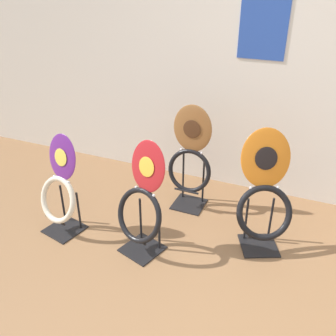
{
  "coord_description": "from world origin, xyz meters",
  "views": [
    {
      "loc": [
        0.22,
        -1.23,
        1.95
      ],
      "look_at": [
        -0.79,
        1.14,
        0.55
      ],
      "focal_mm": 40.0,
      "sensor_mm": 36.0,
      "label": 1
    }
  ],
  "objects_px": {
    "toilet_seat_display_orange_sun": "(264,200)",
    "toilet_seat_display_woodgrain": "(190,160)",
    "toilet_seat_display_purple_note": "(60,191)",
    "toilet_seat_display_crimson_swirl": "(142,205)"
  },
  "relations": [
    {
      "from": "toilet_seat_display_woodgrain",
      "to": "toilet_seat_display_purple_note",
      "type": "relative_size",
      "value": 1.15
    },
    {
      "from": "toilet_seat_display_woodgrain",
      "to": "toilet_seat_display_purple_note",
      "type": "height_order",
      "value": "toilet_seat_display_woodgrain"
    },
    {
      "from": "toilet_seat_display_woodgrain",
      "to": "toilet_seat_display_crimson_swirl",
      "type": "relative_size",
      "value": 1.07
    },
    {
      "from": "toilet_seat_display_purple_note",
      "to": "toilet_seat_display_crimson_swirl",
      "type": "height_order",
      "value": "toilet_seat_display_crimson_swirl"
    },
    {
      "from": "toilet_seat_display_orange_sun",
      "to": "toilet_seat_display_woodgrain",
      "type": "xyz_separation_m",
      "value": [
        -0.7,
        0.31,
        0.05
      ]
    },
    {
      "from": "toilet_seat_display_woodgrain",
      "to": "toilet_seat_display_purple_note",
      "type": "distance_m",
      "value": 1.12
    },
    {
      "from": "toilet_seat_display_orange_sun",
      "to": "toilet_seat_display_crimson_swirl",
      "type": "distance_m",
      "value": 0.91
    },
    {
      "from": "toilet_seat_display_purple_note",
      "to": "toilet_seat_display_crimson_swirl",
      "type": "distance_m",
      "value": 0.71
    },
    {
      "from": "toilet_seat_display_orange_sun",
      "to": "toilet_seat_display_woodgrain",
      "type": "distance_m",
      "value": 0.76
    },
    {
      "from": "toilet_seat_display_orange_sun",
      "to": "toilet_seat_display_woodgrain",
      "type": "bearing_deg",
      "value": 156.03
    }
  ]
}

